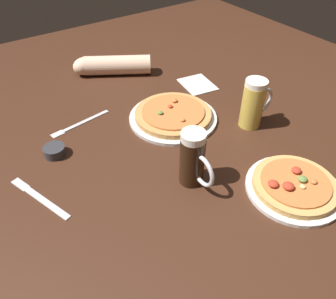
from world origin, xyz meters
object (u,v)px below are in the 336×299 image
object	(u,v)px
beer_mug_dark	(193,159)
napkin_folded	(198,84)
beer_mug_pale	(254,103)
diner_arm	(110,65)
pizza_plate_far	(173,115)
fork_left	(79,123)
pizza_plate_near	(294,186)
ramekin_butter	(55,151)
knife_right	(39,197)

from	to	relation	value
beer_mug_dark	napkin_folded	bearing A→B (deg)	49.83
beer_mug_pale	diner_arm	world-z (taller)	beer_mug_pale
pizza_plate_far	fork_left	distance (m)	0.33
pizza_plate_near	pizza_plate_far	bearing A→B (deg)	99.24
beer_mug_dark	ramekin_butter	distance (m)	0.45
ramekin_butter	knife_right	size ratio (longest dim) A/B	0.30
beer_mug_dark	ramekin_butter	size ratio (longest dim) A/B	2.53
beer_mug_dark	diner_arm	world-z (taller)	beer_mug_dark
beer_mug_pale	napkin_folded	size ratio (longest dim) A/B	1.17
fork_left	beer_mug_dark	bearing A→B (deg)	-70.86
fork_left	pizza_plate_near	bearing A→B (deg)	-60.06
pizza_plate_far	fork_left	world-z (taller)	pizza_plate_far
fork_left	pizza_plate_far	bearing A→B (deg)	-29.27
pizza_plate_far	fork_left	xyz separation A→B (m)	(-0.29, 0.16, -0.01)
napkin_folded	ramekin_butter	bearing A→B (deg)	-172.06
pizza_plate_near	beer_mug_dark	bearing A→B (deg)	138.09
pizza_plate_near	napkin_folded	bearing A→B (deg)	76.45
ramekin_butter	fork_left	bearing A→B (deg)	40.56
fork_left	diner_arm	size ratio (longest dim) A/B	0.73
beer_mug_pale	pizza_plate_far	bearing A→B (deg)	139.01
pizza_plate_near	beer_mug_dark	size ratio (longest dim) A/B	1.55
ramekin_butter	pizza_plate_far	bearing A→B (deg)	-7.19
pizza_plate_near	fork_left	distance (m)	0.74
napkin_folded	knife_right	distance (m)	0.79
pizza_plate_far	napkin_folded	distance (m)	0.27
ramekin_butter	beer_mug_dark	bearing A→B (deg)	-49.99
pizza_plate_near	beer_mug_pale	xyz separation A→B (m)	(0.13, 0.30, 0.07)
beer_mug_dark	knife_right	size ratio (longest dim) A/B	0.75
knife_right	diner_arm	size ratio (longest dim) A/B	0.73
fork_left	beer_mug_pale	bearing A→B (deg)	-34.55
beer_mug_pale	fork_left	size ratio (longest dim) A/B	0.76
pizza_plate_near	diner_arm	distance (m)	0.92
beer_mug_dark	beer_mug_pale	xyz separation A→B (m)	(0.34, 0.11, 0.00)
pizza_plate_near	ramekin_butter	bearing A→B (deg)	133.18
ramekin_butter	napkin_folded	xyz separation A→B (m)	(0.65, 0.09, -0.01)
pizza_plate_far	beer_mug_pale	xyz separation A→B (m)	(0.21, -0.18, 0.07)
beer_mug_pale	napkin_folded	world-z (taller)	beer_mug_pale
beer_mug_dark	knife_right	distance (m)	0.44
knife_right	pizza_plate_near	bearing A→B (deg)	-32.30
knife_right	diner_arm	distance (m)	0.73
beer_mug_dark	diner_arm	bearing A→B (deg)	81.44
napkin_folded	diner_arm	size ratio (longest dim) A/B	0.48
pizza_plate_near	fork_left	size ratio (longest dim) A/B	1.17
napkin_folded	knife_right	xyz separation A→B (m)	(-0.75, -0.24, -0.00)
pizza_plate_near	pizza_plate_far	distance (m)	0.48
ramekin_butter	knife_right	bearing A→B (deg)	-124.17
pizza_plate_near	ramekin_butter	world-z (taller)	pizza_plate_near
pizza_plate_far	diner_arm	world-z (taller)	diner_arm
beer_mug_dark	fork_left	bearing A→B (deg)	109.14
pizza_plate_far	fork_left	size ratio (longest dim) A/B	1.38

